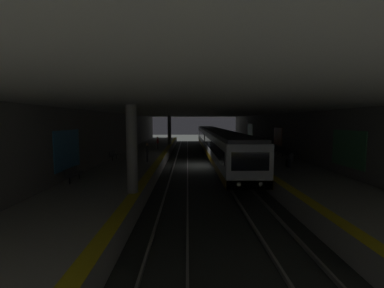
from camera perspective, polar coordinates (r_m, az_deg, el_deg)
The scene contains 22 objects.
ground_plane at distance 27.68m, azimuth 2.09°, elevation -4.79°, with size 120.00×120.00×0.00m, color #2D302D.
track_left at distance 27.87m, azimuth 6.63°, elevation -4.58°, with size 60.00×1.53×0.16m.
track_right at distance 27.64m, azimuth -2.48°, elevation -4.63°, with size 60.00×1.53×0.16m.
platform_left at distance 28.70m, azimuth 15.29°, elevation -3.55°, with size 60.00×5.30×1.06m.
platform_right at distance 28.02m, azimuth -11.42°, elevation -3.68°, with size 60.00×5.30×1.06m.
wall_left at distance 29.42m, azimuth 20.82°, elevation 0.97°, with size 60.00×0.56×5.60m.
wall_right at distance 28.43m, azimuth -17.27°, elevation 0.94°, with size 60.00×0.56×5.60m.
ceiling_slab at distance 27.28m, azimuth 2.13°, elevation 7.30°, with size 60.00×19.40×0.40m.
pillar_near at distance 13.68m, azimuth -13.12°, elevation -1.14°, with size 0.56×0.56×4.55m.
pillar_far at distance 40.95m, azimuth -5.01°, elevation 3.12°, with size 0.56×0.56×4.55m.
metro_train at distance 34.72m, azimuth 5.10°, elevation 0.60°, with size 39.07×2.83×3.49m.
bench_left_near at distance 26.36m, azimuth 21.36°, elevation -2.19°, with size 1.70×0.47×0.86m.
bench_left_mid at distance 29.22m, azimuth 19.06°, elevation -1.42°, with size 1.70×0.47×0.86m.
bench_left_far at distance 36.42m, azimuth 14.98°, elevation -0.05°, with size 1.70×0.47×0.86m.
bench_right_near at distance 17.59m, azimuth -24.78°, elevation -5.86°, with size 1.70×0.47×0.86m.
bench_right_mid at distance 25.68m, azimuth -16.95°, elevation -2.24°, with size 1.70×0.47×0.86m.
bench_right_far at distance 33.33m, azimuth -13.21°, elevation -0.49°, with size 1.70×0.47×0.86m.
person_waiting_near at distance 34.04m, azimuth -7.59°, elevation 0.33°, with size 0.60×0.22×1.64m.
person_walking_mid at distance 23.79m, azimuth -9.86°, elevation -1.66°, with size 0.60×0.24×1.73m.
suitcase_rolling at distance 22.22m, azimuth 20.46°, elevation -3.95°, with size 0.40×0.25×0.99m.
backpack_on_floor at distance 26.83m, azimuth -13.99°, elevation -2.56°, with size 0.30×0.20×0.40m.
trash_bin at distance 24.84m, azimuth 20.98°, elevation -2.84°, with size 0.44×0.44×0.85m.
Camera 1 is at (-27.22, 1.47, 4.81)m, focal length 24.16 mm.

